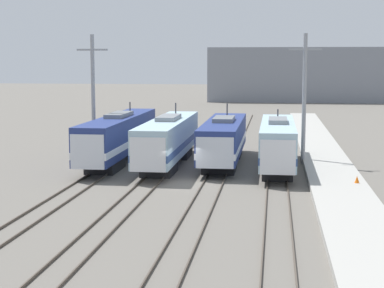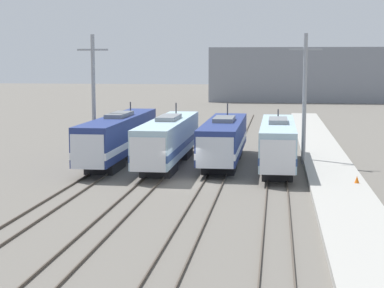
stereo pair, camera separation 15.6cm
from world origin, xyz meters
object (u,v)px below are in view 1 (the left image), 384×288
object	(u,v)px
locomotive_center_left	(168,140)
locomotive_center_right	(223,140)
locomotive_far_right	(278,144)
catenary_tower_left	(93,95)
catenary_tower_right	(304,97)
traffic_cone	(357,179)
locomotive_far_left	(118,137)

from	to	relation	value
locomotive_center_left	locomotive_center_right	bearing A→B (deg)	17.55
locomotive_far_right	catenary_tower_left	world-z (taller)	catenary_tower_left
locomotive_far_right	catenary_tower_right	world-z (taller)	catenary_tower_right
catenary_tower_right	locomotive_center_left	bearing A→B (deg)	-167.62
catenary_tower_right	traffic_cone	size ratio (longest dim) A/B	22.54
locomotive_center_left	catenary_tower_left	bearing A→B (deg)	160.63
locomotive_far_left	locomotive_far_right	world-z (taller)	locomotive_far_left
catenary_tower_left	traffic_cone	world-z (taller)	catenary_tower_left
locomotive_far_left	catenary_tower_left	world-z (taller)	catenary_tower_left
locomotive_far_left	locomotive_center_left	xyz separation A→B (m)	(4.64, -1.29, -0.04)
locomotive_center_left	catenary_tower_left	size ratio (longest dim) A/B	1.63
locomotive_far_left	locomotive_center_left	bearing A→B (deg)	-15.53
locomotive_far_left	locomotive_center_right	size ratio (longest dim) A/B	1.17
traffic_cone	locomotive_far_left	bearing A→B (deg)	153.89
locomotive_center_left	locomotive_far_right	bearing A→B (deg)	-6.20
locomotive_far_left	locomotive_center_right	world-z (taller)	locomotive_far_left
locomotive_center_right	traffic_cone	world-z (taller)	locomotive_center_right
locomotive_far_right	catenary_tower_left	distance (m)	17.24
locomotive_center_right	catenary_tower_left	xyz separation A→B (m)	(-11.83, 1.06, 3.73)
locomotive_center_right	traffic_cone	distance (m)	14.12
locomotive_far_left	catenary_tower_left	distance (m)	4.57
locomotive_center_left	catenary_tower_left	distance (m)	8.44
locomotive_center_right	traffic_cone	bearing A→B (deg)	-43.71
catenary_tower_left	catenary_tower_right	xyz separation A→B (m)	(18.70, 0.00, 0.00)
locomotive_far_right	catenary_tower_right	distance (m)	5.55
locomotive_far_right	locomotive_far_left	bearing A→B (deg)	170.63
catenary_tower_right	traffic_cone	world-z (taller)	catenary_tower_right
locomotive_center_left	catenary_tower_left	xyz separation A→B (m)	(-7.19, 2.53, 3.63)
locomotive_center_left	locomotive_far_right	size ratio (longest dim) A/B	1.13
locomotive_center_left	catenary_tower_right	world-z (taller)	catenary_tower_right
catenary_tower_left	catenary_tower_right	size ratio (longest dim) A/B	1.00
locomotive_center_left	catenary_tower_right	xyz separation A→B (m)	(11.51, 2.53, 3.63)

